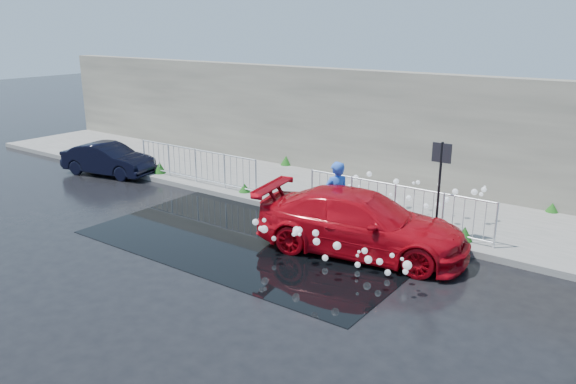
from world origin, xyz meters
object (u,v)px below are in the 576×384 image
at_px(red_car, 361,223).
at_px(dark_car, 108,159).
at_px(sign_post, 440,175).
at_px(person, 336,198).

distance_m(red_car, dark_car, 10.53).
distance_m(sign_post, red_car, 2.14).
xyz_separation_m(sign_post, red_car, (-1.23, -1.44, -1.02)).
relative_size(sign_post, person, 1.34).
bearing_deg(sign_post, person, -161.86).
height_order(red_car, person, person).
bearing_deg(red_car, person, 47.72).
relative_size(red_car, dark_car, 1.45).
xyz_separation_m(red_car, person, (-1.09, 0.68, 0.23)).
height_order(red_car, dark_car, red_car).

